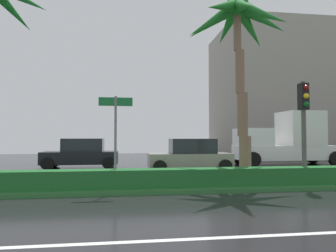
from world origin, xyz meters
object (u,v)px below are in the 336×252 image
at_px(traffic_signal_median_right, 304,113).
at_px(box_truck_lead, 286,141).
at_px(palm_tree_centre_left, 237,29).
at_px(street_name_sign, 115,129).
at_px(car_in_traffic_second, 82,154).
at_px(car_in_traffic_third, 190,156).

bearing_deg(traffic_signal_median_right, box_truck_lead, 64.57).
relative_size(palm_tree_centre_left, street_name_sign, 2.45).
bearing_deg(car_in_traffic_second, car_in_traffic_third, 155.99).
distance_m(palm_tree_centre_left, box_truck_lead, 10.17).
bearing_deg(street_name_sign, traffic_signal_median_right, 0.51).
distance_m(traffic_signal_median_right, car_in_traffic_third, 6.48).
distance_m(traffic_signal_median_right, car_in_traffic_second, 12.22).
relative_size(traffic_signal_median_right, car_in_traffic_third, 0.85).
xyz_separation_m(palm_tree_centre_left, car_in_traffic_second, (-6.99, 6.83, -5.28)).
distance_m(street_name_sign, car_in_traffic_third, 6.70).
relative_size(car_in_traffic_second, box_truck_lead, 0.67).
height_order(street_name_sign, car_in_traffic_second, street_name_sign).
height_order(palm_tree_centre_left, car_in_traffic_third, palm_tree_centre_left).
height_order(traffic_signal_median_right, box_truck_lead, traffic_signal_median_right).
relative_size(palm_tree_centre_left, box_truck_lead, 1.15).
relative_size(street_name_sign, box_truck_lead, 0.47).
relative_size(street_name_sign, car_in_traffic_third, 0.70).
bearing_deg(car_in_traffic_third, car_in_traffic_second, -24.01).
bearing_deg(box_truck_lead, street_name_sign, 37.93).
height_order(palm_tree_centre_left, street_name_sign, palm_tree_centre_left).
bearing_deg(palm_tree_centre_left, street_name_sign, -164.43).
distance_m(palm_tree_centre_left, car_in_traffic_second, 11.11).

